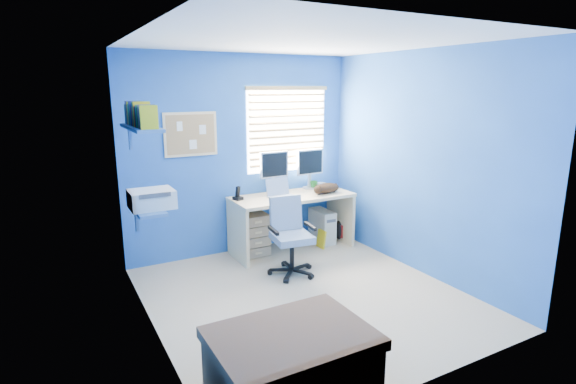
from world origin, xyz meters
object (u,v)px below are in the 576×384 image
cat (326,188)px  tower_pc (322,226)px  laptop (283,189)px  office_chair (291,246)px  desk (292,223)px

cat → tower_pc: cat is taller
laptop → office_chair: 0.82m
cat → desk: bearing=143.1°
tower_pc → laptop: bearing=-167.3°
desk → cat: size_ratio=4.22×
laptop → tower_pc: bearing=5.9°
desk → cat: bearing=-13.7°
tower_pc → cat: bearing=-108.8°
tower_pc → office_chair: (-0.91, -0.73, 0.10)m
desk → laptop: (-0.17, -0.06, 0.48)m
laptop → cat: size_ratio=0.89×
cat → office_chair: office_chair is taller
desk → office_chair: size_ratio=1.79×
desk → office_chair: bearing=-120.7°
desk → laptop: 0.51m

